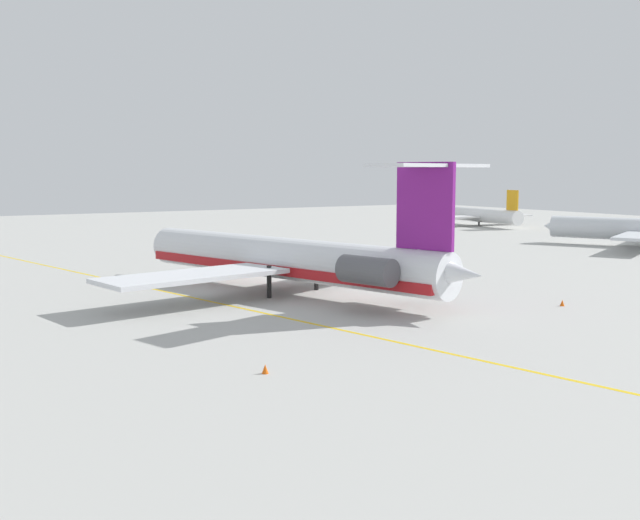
# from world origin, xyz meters

# --- Properties ---
(ground) EXTENTS (293.88, 293.88, 0.00)m
(ground) POSITION_xyz_m (0.00, 0.00, 0.00)
(ground) COLOR #ADADA8
(main_jetliner) EXTENTS (41.46, 37.18, 12.31)m
(main_jetliner) POSITION_xyz_m (-0.06, 8.39, 3.36)
(main_jetliner) COLOR silver
(main_jetliner) RESTS_ON ground
(airliner_far_left) EXTENTS (26.30, 26.03, 7.86)m
(airliner_far_left) POSITION_xyz_m (-58.03, 85.72, 2.31)
(airliner_far_left) COLOR white
(airliner_far_left) RESTS_ON ground
(ground_crew_near_nose) EXTENTS (0.26, 0.40, 1.64)m
(ground_crew_near_nose) POSITION_xyz_m (-25.29, 18.72, 1.04)
(ground_crew_near_nose) COLOR black
(ground_crew_near_nose) RESTS_ON ground
(ground_crew_near_tail) EXTENTS (0.28, 0.41, 1.77)m
(ground_crew_near_tail) POSITION_xyz_m (-22.69, 23.09, 1.12)
(ground_crew_near_tail) COLOR black
(ground_crew_near_tail) RESTS_ON ground
(safety_cone_nose) EXTENTS (0.40, 0.40, 0.55)m
(safety_cone_nose) POSITION_xyz_m (17.57, 25.22, 0.28)
(safety_cone_nose) COLOR #EA590F
(safety_cone_nose) RESTS_ON ground
(safety_cone_wingtip) EXTENTS (0.40, 0.40, 0.55)m
(safety_cone_wingtip) POSITION_xyz_m (23.57, -6.53, 0.28)
(safety_cone_wingtip) COLOR #EA590F
(safety_cone_wingtip) RESTS_ON ground
(taxiway_centreline) EXTENTS (101.05, 22.68, 0.01)m
(taxiway_centreline) POSITION_xyz_m (-1.19, -0.21, 0.00)
(taxiway_centreline) COLOR gold
(taxiway_centreline) RESTS_ON ground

